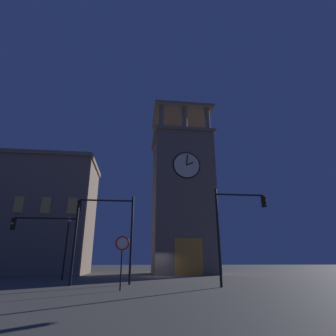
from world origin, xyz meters
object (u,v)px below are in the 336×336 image
(traffic_signal_mid, at_px, (52,233))
(clocktower, at_px, (182,198))
(no_horn_sign, at_px, (122,247))
(traffic_signal_near, at_px, (233,220))
(street_lamp, at_px, (67,235))
(adjacent_wing_building, at_px, (32,215))
(traffic_signal_far, at_px, (114,223))

(traffic_signal_mid, bearing_deg, clocktower, -126.42)
(no_horn_sign, bearing_deg, traffic_signal_near, -169.24)
(street_lamp, height_order, no_horn_sign, street_lamp)
(adjacent_wing_building, relative_size, traffic_signal_far, 2.43)
(traffic_signal_far, bearing_deg, traffic_signal_mid, 6.85)
(traffic_signal_far, bearing_deg, adjacent_wing_building, -53.74)
(street_lamp, bearing_deg, clocktower, -139.15)
(traffic_signal_far, bearing_deg, no_horn_sign, 101.68)
(adjacent_wing_building, distance_m, traffic_signal_mid, 17.90)
(adjacent_wing_building, xyz_separation_m, traffic_signal_mid, (-7.31, 15.91, -3.73))
(traffic_signal_far, relative_size, street_lamp, 1.16)
(traffic_signal_near, bearing_deg, clocktower, -89.21)
(no_horn_sign, bearing_deg, adjacent_wing_building, -58.00)
(adjacent_wing_building, bearing_deg, traffic_signal_near, 136.63)
(clocktower, xyz_separation_m, traffic_signal_near, (-0.25, 17.94, -5.51))
(adjacent_wing_building, height_order, street_lamp, adjacent_wing_building)
(traffic_signal_near, distance_m, street_lamp, 14.37)
(clocktower, distance_m, no_horn_sign, 21.71)
(traffic_signal_mid, bearing_deg, adjacent_wing_building, -65.32)
(clocktower, bearing_deg, traffic_signal_mid, 53.58)
(no_horn_sign, bearing_deg, traffic_signal_mid, -36.16)
(traffic_signal_mid, xyz_separation_m, street_lamp, (0.31, -5.43, 0.36))
(traffic_signal_mid, bearing_deg, traffic_signal_far, -173.15)
(traffic_signal_far, height_order, street_lamp, traffic_signal_far)
(traffic_signal_near, distance_m, no_horn_sign, 7.38)
(traffic_signal_far, bearing_deg, street_lamp, -48.93)
(adjacent_wing_building, relative_size, traffic_signal_near, 2.40)
(traffic_signal_near, bearing_deg, no_horn_sign, 10.76)
(clocktower, distance_m, traffic_signal_near, 18.77)
(clocktower, distance_m, street_lamp, 16.84)
(traffic_signal_near, height_order, traffic_signal_mid, traffic_signal_near)
(adjacent_wing_building, bearing_deg, street_lamp, 123.76)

